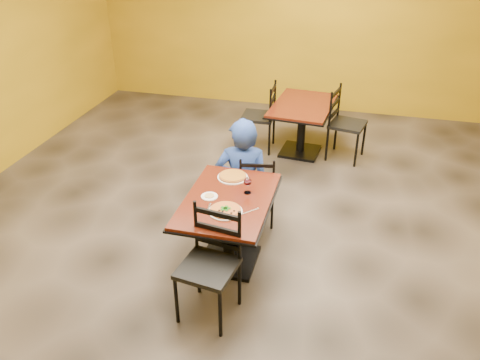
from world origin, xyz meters
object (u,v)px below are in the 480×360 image
(chair_main_near, at_px, (208,269))
(diner, at_px, (243,171))
(chair_main_far, at_px, (257,187))
(chair_second_right, at_px, (348,125))
(table_main, at_px, (228,216))
(plate_far, at_px, (233,177))
(side_plate, at_px, (209,196))
(pizza_far, at_px, (233,176))
(plate_main, at_px, (225,211))
(chair_second_left, at_px, (258,117))
(wine_glass, at_px, (248,185))
(pizza_main, at_px, (225,210))
(table_second, at_px, (302,117))

(chair_main_near, bearing_deg, diner, 101.57)
(chair_main_far, height_order, chair_second_right, chair_second_right)
(table_main, xyz_separation_m, plate_far, (-0.06, 0.40, 0.20))
(diner, height_order, side_plate, diner)
(chair_main_near, distance_m, chair_second_right, 3.53)
(chair_main_far, bearing_deg, pizza_far, 56.80)
(chair_second_right, xyz_separation_m, plate_main, (-0.94, -2.89, 0.25))
(table_main, height_order, pizza_far, pizza_far)
(table_main, bearing_deg, chair_second_left, 96.34)
(plate_main, relative_size, pizza_far, 1.11)
(table_main, xyz_separation_m, wine_glass, (0.15, 0.15, 0.28))
(wine_glass, bearing_deg, pizza_main, -107.04)
(chair_second_left, bearing_deg, chair_second_right, 88.13)
(table_second, xyz_separation_m, pizza_far, (-0.40, -2.26, 0.22))
(table_main, relative_size, pizza_main, 4.33)
(pizza_far, distance_m, wine_glass, 0.34)
(chair_main_far, distance_m, side_plate, 0.93)
(chair_second_right, bearing_deg, table_main, 171.99)
(plate_main, distance_m, plate_far, 0.63)
(pizza_far, bearing_deg, chair_second_left, 95.84)
(chair_main_far, distance_m, pizza_main, 1.10)
(pizza_main, distance_m, wine_glass, 0.40)
(table_second, relative_size, plate_main, 4.09)
(table_second, relative_size, plate_far, 4.09)
(side_plate, bearing_deg, chair_main_far, 71.10)
(chair_main_far, bearing_deg, table_second, -108.21)
(chair_main_near, xyz_separation_m, wine_glass, (0.13, 0.88, 0.34))
(chair_second_right, height_order, plate_far, chair_second_right)
(chair_second_right, height_order, side_plate, chair_second_right)
(plate_far, height_order, pizza_far, pizza_far)
(plate_far, relative_size, side_plate, 1.94)
(side_plate, bearing_deg, diner, 81.90)
(diner, height_order, plate_far, diner)
(chair_second_left, xyz_separation_m, plate_far, (0.23, -2.26, 0.26))
(table_second, height_order, plate_far, plate_far)
(chair_main_near, bearing_deg, table_main, 100.26)
(chair_second_left, relative_size, diner, 0.81)
(plate_far, xyz_separation_m, pizza_far, (0.00, -0.00, 0.02))
(table_second, distance_m, side_plate, 2.73)
(diner, xyz_separation_m, pizza_far, (-0.00, -0.41, 0.15))
(chair_main_far, height_order, side_plate, chair_main_far)
(diner, relative_size, pizza_main, 4.34)
(plate_far, xyz_separation_m, side_plate, (-0.12, -0.42, 0.00))
(diner, height_order, plate_main, diner)
(chair_main_near, relative_size, chair_second_right, 0.99)
(plate_main, bearing_deg, pizza_main, 0.00)
(table_main, height_order, diner, diner)
(side_plate, bearing_deg, wine_glass, 26.24)
(diner, height_order, wine_glass, diner)
(table_second, height_order, chair_second_left, chair_second_left)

